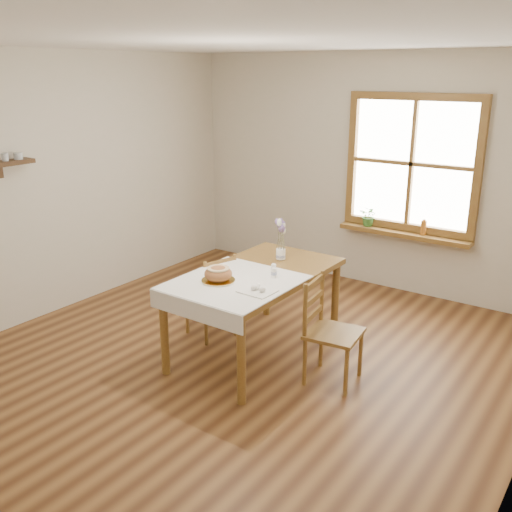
{
  "coord_description": "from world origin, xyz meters",
  "views": [
    {
      "loc": [
        2.64,
        -3.44,
        2.4
      ],
      "look_at": [
        0.0,
        0.3,
        0.9
      ],
      "focal_mm": 40.0,
      "sensor_mm": 36.0,
      "label": 1
    }
  ],
  "objects": [
    {
      "name": "window_sill",
      "position": [
        0.5,
        2.4,
        0.69
      ],
      "size": [
        1.46,
        0.2,
        0.05
      ],
      "color": "brown",
      "rests_on": "ground"
    },
    {
      "name": "chair_left",
      "position": [
        -0.56,
        0.35,
        0.41
      ],
      "size": [
        0.49,
        0.47,
        0.81
      ],
      "primitive_type": null,
      "rotation": [
        0.0,
        0.0,
        -1.85
      ],
      "color": "brown",
      "rests_on": "ground"
    },
    {
      "name": "room_walls",
      "position": [
        0.0,
        0.0,
        1.71
      ],
      "size": [
        4.6,
        5.1,
        2.65
      ],
      "color": "beige",
      "rests_on": "ground"
    },
    {
      "name": "dining_table",
      "position": [
        0.0,
        0.3,
        0.66
      ],
      "size": [
        0.9,
        1.6,
        0.75
      ],
      "color": "brown",
      "rests_on": "ground"
    },
    {
      "name": "window",
      "position": [
        0.5,
        2.47,
        1.45
      ],
      "size": [
        1.46,
        0.08,
        1.46
      ],
      "color": "brown",
      "rests_on": "ground"
    },
    {
      "name": "salt_shaker",
      "position": [
        0.13,
        0.37,
        0.8
      ],
      "size": [
        0.04,
        0.04,
        0.08
      ],
      "primitive_type": "cylinder",
      "rotation": [
        0.0,
        0.0,
        -0.01
      ],
      "color": "white",
      "rests_on": "table_linen"
    },
    {
      "name": "pepper_shaker",
      "position": [
        0.2,
        0.27,
        0.8
      ],
      "size": [
        0.06,
        0.06,
        0.09
      ],
      "primitive_type": "cylinder",
      "rotation": [
        0.0,
        0.0,
        -0.31
      ],
      "color": "white",
      "rests_on": "table_linen"
    },
    {
      "name": "bread_plate",
      "position": [
        -0.11,
        -0.07,
        0.77
      ],
      "size": [
        0.31,
        0.31,
        0.01
      ],
      "primitive_type": "cylinder",
      "rotation": [
        0.0,
        0.0,
        0.2
      ],
      "color": "white",
      "rests_on": "table_linen"
    },
    {
      "name": "ground",
      "position": [
        0.0,
        0.0,
        0.0
      ],
      "size": [
        5.0,
        5.0,
        0.0
      ],
      "primitive_type": "plane",
      "color": "brown",
      "rests_on": "ground"
    },
    {
      "name": "potted_plant",
      "position": [
        0.08,
        2.4,
        0.8
      ],
      "size": [
        0.23,
        0.25,
        0.18
      ],
      "primitive_type": "imported",
      "rotation": [
        0.0,
        0.0,
        -0.14
      ],
      "color": "#36702C",
      "rests_on": "window_sill"
    },
    {
      "name": "chair_right",
      "position": [
        0.79,
        0.25,
        0.43
      ],
      "size": [
        0.47,
        0.45,
        0.86
      ],
      "primitive_type": null,
      "rotation": [
        0.0,
        0.0,
        1.7
      ],
      "color": "brown",
      "rests_on": "ground"
    },
    {
      "name": "amber_bottle",
      "position": [
        0.71,
        2.4,
        0.8
      ],
      "size": [
        0.07,
        0.07,
        0.17
      ],
      "primitive_type": "cylinder",
      "rotation": [
        0.0,
        0.0,
        0.08
      ],
      "color": "#B36721",
      "rests_on": "window_sill"
    },
    {
      "name": "bread_loaf",
      "position": [
        -0.11,
        -0.07,
        0.84
      ],
      "size": [
        0.23,
        0.23,
        0.13
      ],
      "primitive_type": "ellipsoid",
      "color": "#965D35",
      "rests_on": "bread_plate"
    },
    {
      "name": "wall_shelf",
      "position": [
        -2.16,
        -0.6,
        1.61
      ],
      "size": [
        0.16,
        0.6,
        0.24
      ],
      "color": "#462E16",
      "rests_on": "ground"
    },
    {
      "name": "lavender_bouquet",
      "position": [
        -0.02,
        0.71,
        0.99
      ],
      "size": [
        0.15,
        0.15,
        0.29
      ],
      "primitive_type": null,
      "color": "#775AA0",
      "rests_on": "flower_vase"
    },
    {
      "name": "egg_napkin",
      "position": [
        0.28,
        -0.08,
        0.77
      ],
      "size": [
        0.27,
        0.23,
        0.01
      ],
      "primitive_type": "cube",
      "rotation": [
        0.0,
        0.0,
        -0.03
      ],
      "color": "white",
      "rests_on": "table_linen"
    },
    {
      "name": "eggs",
      "position": [
        0.28,
        -0.08,
        0.79
      ],
      "size": [
        0.21,
        0.19,
        0.04
      ],
      "primitive_type": null,
      "rotation": [
        0.0,
        0.0,
        -0.03
      ],
      "color": "white",
      "rests_on": "egg_napkin"
    },
    {
      "name": "table_linen",
      "position": [
        0.0,
        -0.0,
        0.76
      ],
      "size": [
        0.91,
        0.99,
        0.01
      ],
      "primitive_type": "cube",
      "color": "white",
      "rests_on": "dining_table"
    },
    {
      "name": "flower_vase",
      "position": [
        -0.02,
        0.71,
        0.8
      ],
      "size": [
        0.09,
        0.09,
        0.1
      ],
      "primitive_type": "cylinder",
      "rotation": [
        0.0,
        0.0,
        -0.09
      ],
      "color": "white",
      "rests_on": "dining_table"
    }
  ]
}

